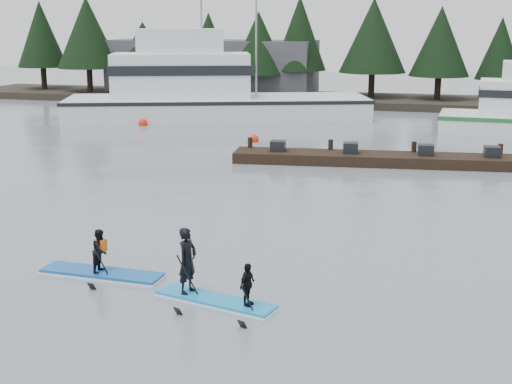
% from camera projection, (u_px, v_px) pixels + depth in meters
% --- Properties ---
extents(ground, '(160.00, 160.00, 0.00)m').
position_uv_depth(ground, '(197.00, 286.00, 18.36)').
color(ground, gray).
rests_on(ground, ground).
extents(far_shore, '(70.00, 8.00, 0.60)m').
position_uv_depth(far_shore, '(369.00, 101.00, 57.77)').
color(far_shore, '#2D281E').
rests_on(far_shore, ground).
extents(treeline, '(60.00, 4.00, 8.00)m').
position_uv_depth(treeline, '(369.00, 105.00, 57.84)').
color(treeline, black).
rests_on(treeline, ground).
extents(waterfront_building, '(18.00, 6.00, 5.00)m').
position_uv_depth(waterfront_building, '(212.00, 69.00, 62.60)').
color(waterfront_building, '#4C4C51').
rests_on(waterfront_building, ground).
extents(fishing_boat_large, '(21.35, 12.05, 11.29)m').
position_uv_depth(fishing_boat_large, '(208.00, 106.00, 49.36)').
color(fishing_boat_large, silver).
rests_on(fishing_boat_large, ground).
extents(floating_dock, '(15.26, 3.53, 0.50)m').
position_uv_depth(floating_dock, '(393.00, 159.00, 33.74)').
color(floating_dock, black).
rests_on(floating_dock, ground).
extents(buoy_b, '(0.55, 0.55, 0.55)m').
position_uv_depth(buoy_b, '(254.00, 142.00, 40.22)').
color(buoy_b, '#FF250C').
rests_on(buoy_b, ground).
extents(buoy_a, '(0.58, 0.58, 0.58)m').
position_uv_depth(buoy_a, '(143.00, 125.00, 46.41)').
color(buoy_a, '#FF250C').
rests_on(buoy_a, ground).
extents(paddleboard_solo, '(3.38, 1.14, 1.78)m').
position_uv_depth(paddleboard_solo, '(101.00, 262.00, 19.04)').
color(paddleboard_solo, '#1154A4').
rests_on(paddleboard_solo, ground).
extents(paddleboard_duo, '(3.19, 1.65, 2.32)m').
position_uv_depth(paddleboard_duo, '(208.00, 278.00, 17.27)').
color(paddleboard_duo, '#1584CD').
rests_on(paddleboard_duo, ground).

